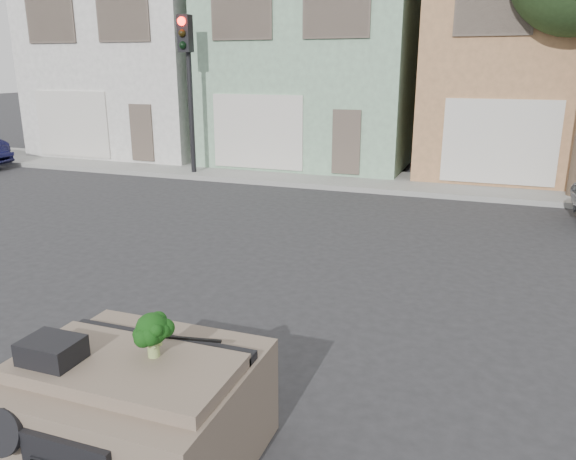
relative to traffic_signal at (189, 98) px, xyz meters
The scene contains 10 objects.
ground_plane 11.79m from the traffic_signal, 55.62° to the right, with size 120.00×120.00×0.00m, color #303033.
sidewalk 7.03m from the traffic_signal, ahead, with size 40.00×3.00×0.15m, color gray.
townhouse_white 6.84m from the traffic_signal, 131.99° to the left, with size 7.20×8.20×7.55m, color silver.
townhouse_mint 5.96m from the traffic_signal, 59.04° to the left, with size 7.20×8.20×7.55m, color #88B090.
townhouse_tan 11.69m from the traffic_signal, 25.46° to the left, with size 7.20×8.20×7.55m, color #B27F54.
traffic_signal is the anchor object (origin of this frame).
car_dashboard 14.23m from the traffic_signal, 62.53° to the right, with size 2.00×1.80×1.12m, color #766554.
instrument_hump 14.21m from the traffic_signal, 65.26° to the right, with size 0.48×0.38×0.20m, color black.
wiper_arm 13.96m from the traffic_signal, 60.78° to the right, with size 0.70×0.03×0.02m, color black.
broccoli 14.22m from the traffic_signal, 61.83° to the right, with size 0.34×0.34×0.41m, color #0E330C.
Camera 1 is at (2.78, -6.68, 3.54)m, focal length 35.00 mm.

